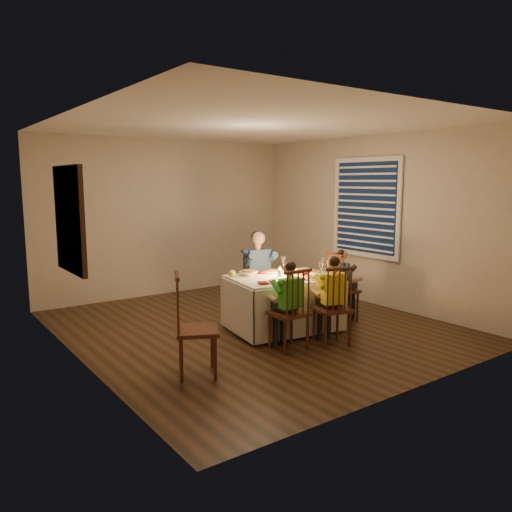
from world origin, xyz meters
TOP-DOWN VIEW (x-y plane):
  - ground at (0.00, 0.00)m, footprint 5.00×5.00m
  - wall_left at (-2.25, 0.00)m, footprint 0.02×5.00m
  - wall_right at (2.25, 0.00)m, footprint 0.02×5.00m
  - wall_back at (0.00, 2.50)m, footprint 4.50×0.02m
  - ceiling at (0.00, 0.00)m, footprint 5.00×5.00m
  - dining_table at (0.23, -0.32)m, footprint 1.47×1.16m
  - chair_adult at (0.34, 0.36)m, footprint 0.44×0.43m
  - chair_near_left at (-0.20, -0.96)m, footprint 0.41×0.39m
  - chair_near_right at (0.33, -1.11)m, footprint 0.48×0.47m
  - chair_end at (1.16, -0.46)m, footprint 0.41×0.42m
  - chair_extra at (-1.42, -1.03)m, footprint 0.55×0.56m
  - adult at (0.34, 0.36)m, footprint 0.50×0.47m
  - child_green at (-0.20, -0.96)m, footprint 0.34×0.31m
  - child_yellow at (0.33, -1.11)m, footprint 0.42×0.40m
  - child_teal at (1.16, -0.46)m, footprint 0.31×0.33m
  - setting_adult at (0.32, -0.02)m, footprint 0.30×0.30m
  - setting_green at (-0.08, -0.58)m, footprint 0.30×0.30m
  - setting_yellow at (0.44, -0.64)m, footprint 0.30×0.30m
  - setting_teal at (0.71, -0.40)m, footprint 0.30×0.30m
  - candle_left at (0.18, -0.32)m, footprint 0.06×0.06m
  - candle_right at (0.31, -0.34)m, footprint 0.06×0.06m
  - squash at (-0.31, 0.04)m, footprint 0.09×0.09m
  - orange_fruit at (0.47, -0.31)m, footprint 0.08×0.08m
  - serving_bowl at (-0.08, 0.00)m, footprint 0.27×0.27m
  - wall_mirror at (-2.22, 0.30)m, footprint 0.06×0.95m
  - window_blinds at (2.21, 0.10)m, footprint 0.07×1.34m

SIDE VIEW (x-z plane):
  - ground at x=0.00m, z-range 0.00..0.00m
  - chair_adult at x=0.34m, z-range -0.47..0.47m
  - chair_near_left at x=-0.20m, z-range -0.47..0.47m
  - chair_near_right at x=0.33m, z-range -0.47..0.47m
  - chair_end at x=1.16m, z-range -0.47..0.47m
  - chair_extra at x=-1.42m, z-range -0.51..0.51m
  - adult at x=0.34m, z-range -0.61..0.61m
  - child_green at x=-0.20m, z-range -0.51..0.51m
  - child_yellow at x=0.33m, z-range -0.53..0.53m
  - child_teal at x=1.16m, z-range -0.49..0.49m
  - dining_table at x=0.23m, z-range 0.16..0.83m
  - setting_adult at x=0.32m, z-range 0.70..0.72m
  - setting_green at x=-0.08m, z-range 0.70..0.72m
  - setting_yellow at x=0.44m, z-range 0.70..0.72m
  - setting_teal at x=0.71m, z-range 0.70..0.72m
  - serving_bowl at x=-0.08m, z-range 0.70..0.75m
  - orange_fruit at x=0.47m, z-range 0.70..0.78m
  - squash at x=-0.31m, z-range 0.70..0.79m
  - candle_left at x=0.18m, z-range 0.70..0.80m
  - candle_right at x=0.31m, z-range 0.70..0.80m
  - wall_left at x=-2.25m, z-range 0.00..2.60m
  - wall_right at x=2.25m, z-range 0.00..2.60m
  - wall_back at x=0.00m, z-range 0.00..2.60m
  - wall_mirror at x=-2.22m, z-range 0.92..2.08m
  - window_blinds at x=2.21m, z-range 0.73..2.27m
  - ceiling at x=0.00m, z-range 2.60..2.60m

